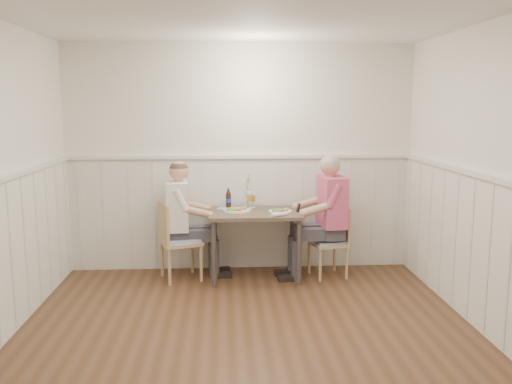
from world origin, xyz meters
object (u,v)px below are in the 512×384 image
diner_cream (181,228)px  beer_bottle (228,199)px  chair_right (332,239)px  grass_vase (246,192)px  dining_table (255,220)px  chair_left (176,238)px  man_in_pink (328,226)px

diner_cream → beer_bottle: bearing=20.5°
chair_right → beer_bottle: size_ratio=3.57×
diner_cream → grass_vase: 0.85m
dining_table → chair_left: size_ratio=1.16×
diner_cream → grass_vase: bearing=16.5°
grass_vase → beer_bottle: bearing=-174.6°
chair_right → beer_bottle: 1.25m
man_in_pink → beer_bottle: man_in_pink is taller
dining_table → beer_bottle: beer_bottle is taller
chair_right → grass_vase: bearing=164.6°
chair_left → man_in_pink: (1.68, 0.01, 0.11)m
chair_right → man_in_pink: bearing=-160.8°
chair_left → beer_bottle: 0.75m
chair_right → diner_cream: bearing=178.5°
beer_bottle → grass_vase: grass_vase is taller
chair_right → beer_bottle: bearing=168.2°
chair_left → grass_vase: size_ratio=2.14×
grass_vase → diner_cream: bearing=-163.5°
chair_right → beer_bottle: (-1.16, 0.24, 0.42)m
beer_bottle → chair_right: bearing=-11.8°
dining_table → beer_bottle: bearing=139.4°
man_in_pink → grass_vase: size_ratio=3.44×
chair_left → diner_cream: 0.13m
dining_table → diner_cream: diner_cream is taller
beer_bottle → grass_vase: 0.22m
chair_left → man_in_pink: size_ratio=0.62×
chair_right → grass_vase: 1.11m
dining_table → man_in_pink: (0.81, -0.02, -0.07)m
chair_left → dining_table: bearing=1.8°
man_in_pink → grass_vase: 1.00m
diner_cream → chair_right: bearing=-1.5°
chair_left → diner_cream: size_ratio=0.65×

